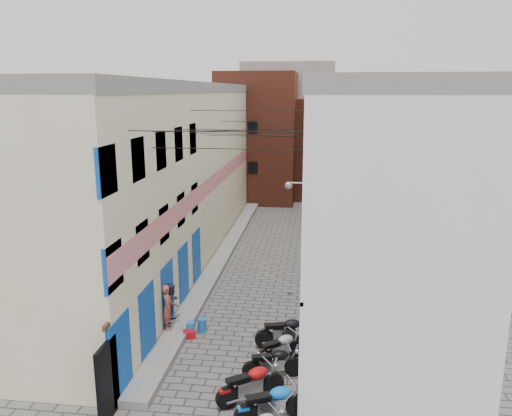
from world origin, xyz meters
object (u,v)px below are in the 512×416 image
at_px(motorcycle_g, 285,330).
at_px(person_b, 172,302).
at_px(motorcycle_d, 251,382).
at_px(motorcycle_e, 273,361).
at_px(motorcycle_c, 272,402).
at_px(person_a, 167,307).
at_px(motorcycle_f, 280,347).
at_px(water_jug_near, 190,329).
at_px(red_crate, 189,334).
at_px(water_jug_far, 202,325).

height_order(motorcycle_g, person_b, person_b).
relative_size(motorcycle_d, motorcycle_e, 1.10).
distance_m(motorcycle_c, motorcycle_e, 2.09).
bearing_deg(person_a, motorcycle_f, -126.68).
xyz_separation_m(motorcycle_d, water_jug_near, (-2.69, 3.64, -0.36)).
xyz_separation_m(motorcycle_f, water_jug_near, (-3.35, 1.42, -0.29)).
xyz_separation_m(motorcycle_f, person_a, (-4.15, 1.33, 0.54)).
bearing_deg(motorcycle_f, red_crate, -147.57).
distance_m(person_b, red_crate, 1.39).
relative_size(motorcycle_f, water_jug_near, 3.73).
xyz_separation_m(motorcycle_c, motorcycle_g, (0.07, 4.05, 0.01)).
relative_size(motorcycle_e, water_jug_far, 3.80).
relative_size(person_a, red_crate, 3.89).
bearing_deg(water_jug_far, red_crate, -124.67).
bearing_deg(motorcycle_c, motorcycle_d, -164.39).
height_order(motorcycle_d, motorcycle_g, same).
bearing_deg(motorcycle_f, motorcycle_e, -46.13).
distance_m(motorcycle_d, person_b, 5.46).
distance_m(water_jug_far, red_crate, 0.64).
height_order(water_jug_near, water_jug_far, water_jug_far).
bearing_deg(water_jug_near, motorcycle_d, -53.56).
height_order(motorcycle_g, water_jug_near, motorcycle_g).
relative_size(motorcycle_g, person_a, 1.27).
bearing_deg(motorcycle_d, water_jug_far, 176.73).
height_order(person_b, red_crate, person_b).
distance_m(motorcycle_d, red_crate, 4.39).
xyz_separation_m(water_jug_near, water_jug_far, (0.36, 0.31, 0.00)).
distance_m(motorcycle_d, person_a, 5.00).
bearing_deg(motorcycle_g, person_b, -117.07).
distance_m(motorcycle_f, motorcycle_g, 1.02).
bearing_deg(motorcycle_f, person_b, -152.98).
xyz_separation_m(motorcycle_f, person_b, (-4.15, 1.96, 0.44)).
bearing_deg(water_jug_near, water_jug_far, 40.65).
distance_m(motorcycle_c, person_b, 6.53).
bearing_deg(person_a, red_crate, -117.32).
bearing_deg(motorcycle_f, motorcycle_c, -37.20).
height_order(water_jug_far, red_crate, water_jug_far).
xyz_separation_m(person_b, water_jug_far, (1.16, -0.23, -0.73)).
bearing_deg(motorcycle_d, red_crate, -175.77).
bearing_deg(motorcycle_d, motorcycle_e, 123.80).
xyz_separation_m(motorcycle_e, red_crate, (-3.21, 2.17, -0.42)).
height_order(motorcycle_f, water_jug_near, motorcycle_f).
bearing_deg(person_b, motorcycle_e, -113.68).
relative_size(motorcycle_c, motorcycle_e, 1.09).
distance_m(motorcycle_e, red_crate, 3.90).
bearing_deg(motorcycle_g, person_a, -108.76).
height_order(person_a, water_jug_near, person_a).
bearing_deg(motorcycle_g, water_jug_near, -111.26).
bearing_deg(motorcycle_d, motorcycle_g, 132.92).
bearing_deg(person_b, motorcycle_g, -90.28).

